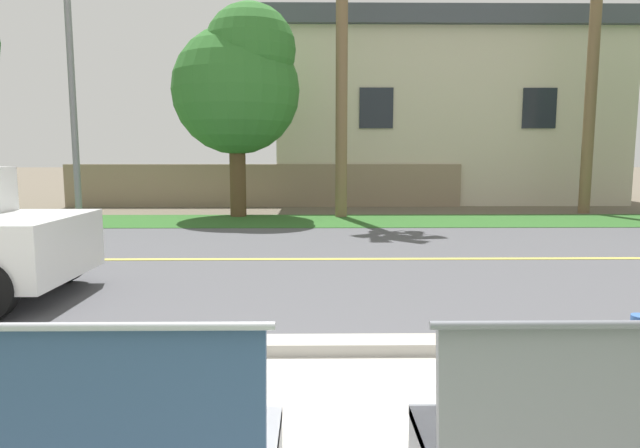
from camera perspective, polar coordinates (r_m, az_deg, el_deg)
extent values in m
plane|color=#665B4C|center=(10.25, 0.20, -2.18)|extent=(140.00, 140.00, 0.00)
cube|color=#ADA89E|center=(4.75, 1.28, -12.71)|extent=(44.00, 0.30, 0.11)
cube|color=#515156|center=(8.77, 0.35, -3.76)|extent=(52.00, 8.00, 0.01)
cube|color=#E0CC4C|center=(8.77, 0.35, -3.72)|extent=(48.00, 0.14, 0.01)
cube|color=#2D6026|center=(13.92, -0.03, 0.34)|extent=(48.00, 2.80, 0.02)
cube|color=#9EA0A8|center=(2.89, -26.55, -19.19)|extent=(2.07, 0.44, 0.05)
cube|color=navy|center=(2.62, -28.83, -15.31)|extent=(1.99, 0.12, 0.52)
cylinder|color=#9EA0A8|center=(2.52, -29.33, -9.46)|extent=(2.07, 0.04, 0.04)
cylinder|color=#47382D|center=(3.19, 30.67, -15.19)|extent=(0.15, 0.42, 0.15)
cylinder|color=#47382D|center=(3.46, 28.63, -18.64)|extent=(0.12, 0.12, 0.43)
cylinder|color=#33599E|center=(2.92, 30.58, -12.66)|extent=(0.09, 0.09, 0.46)
cylinder|color=black|center=(7.92, -25.63, -3.35)|extent=(0.64, 0.18, 0.64)
cylinder|color=gray|center=(14.75, -24.74, 13.47)|extent=(0.16, 0.16, 6.89)
cylinder|color=brown|center=(15.05, -8.67, 4.83)|extent=(0.44, 0.44, 2.14)
sphere|color=#33752D|center=(15.14, -8.85, 13.75)|extent=(3.42, 3.42, 3.42)
sphere|color=#33752D|center=(14.99, -7.37, 17.81)|extent=(2.39, 2.39, 2.39)
cylinder|color=brown|center=(15.03, 2.31, 17.69)|extent=(0.32, 0.32, 8.82)
cylinder|color=brown|center=(17.86, 26.90, 15.57)|extent=(0.32, 0.32, 9.01)
cube|color=gray|center=(17.98, -5.97, 4.07)|extent=(13.00, 0.36, 1.40)
cube|color=beige|center=(21.64, 12.10, 10.37)|extent=(11.87, 6.40, 5.85)
cube|color=#474C56|center=(22.06, 12.34, 18.76)|extent=(12.82, 6.91, 0.60)
cube|color=#232833|center=(18.04, 5.96, 12.09)|extent=(1.10, 0.06, 1.30)
cube|color=#232833|center=(19.38, 22.17, 11.26)|extent=(1.10, 0.06, 1.30)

